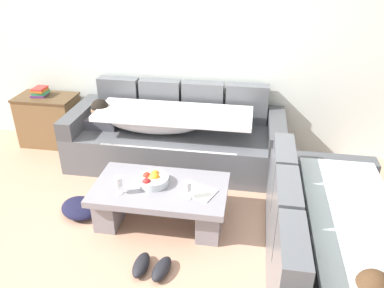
{
  "coord_description": "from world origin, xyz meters",
  "views": [
    {
      "loc": [
        1.03,
        -2.24,
        2.3
      ],
      "look_at": [
        0.48,
        1.07,
        0.55
      ],
      "focal_mm": 35.91,
      "sensor_mm": 36.0,
      "label": 1
    }
  ],
  "objects": [
    {
      "name": "side_cabinet",
      "position": [
        -1.49,
        1.85,
        0.32
      ],
      "size": [
        0.72,
        0.44,
        0.64
      ],
      "color": "brown",
      "rests_on": "ground_plane"
    },
    {
      "name": "book_stack_on_cabinet",
      "position": [
        -1.55,
        1.86,
        0.69
      ],
      "size": [
        0.2,
        0.2,
        0.11
      ],
      "color": "#72337F",
      "rests_on": "side_cabinet"
    },
    {
      "name": "couch_near_window",
      "position": [
        1.67,
        -0.03,
        0.34
      ],
      "size": [
        0.92,
        1.96,
        0.88
      ],
      "rotation": [
        0.0,
        0.0,
        1.57
      ],
      "color": "#575A60",
      "rests_on": "ground_plane"
    },
    {
      "name": "wine_glass_near_right",
      "position": [
        0.55,
        0.4,
        0.5
      ],
      "size": [
        0.07,
        0.07,
        0.17
      ],
      "color": "silver",
      "rests_on": "coffee_table"
    },
    {
      "name": "crumpled_garment",
      "position": [
        -0.52,
        0.51,
        0.06
      ],
      "size": [
        0.51,
        0.49,
        0.12
      ],
      "primitive_type": "ellipsoid",
      "rotation": [
        0.0,
        0.0,
        2.53
      ],
      "color": "#191933",
      "rests_on": "ground_plane"
    },
    {
      "name": "wine_glass_near_left",
      "position": [
        -0.05,
        0.37,
        0.5
      ],
      "size": [
        0.07,
        0.07,
        0.17
      ],
      "color": "silver",
      "rests_on": "coffee_table"
    },
    {
      "name": "couch_along_wall",
      "position": [
        0.15,
        1.62,
        0.33
      ],
      "size": [
        2.42,
        0.92,
        0.88
      ],
      "color": "#575A60",
      "rests_on": "ground_plane"
    },
    {
      "name": "ground_plane",
      "position": [
        0.0,
        0.0,
        0.0
      ],
      "size": [
        14.0,
        14.0,
        0.0
      ],
      "primitive_type": "plane",
      "color": "tan"
    },
    {
      "name": "back_wall",
      "position": [
        0.0,
        2.15,
        1.35
      ],
      "size": [
        9.0,
        0.1,
        2.7
      ],
      "primitive_type": "cube",
      "color": "white",
      "rests_on": "ground_plane"
    },
    {
      "name": "fruit_bowl",
      "position": [
        0.2,
        0.57,
        0.42
      ],
      "size": [
        0.28,
        0.28,
        0.1
      ],
      "color": "silver",
      "rests_on": "coffee_table"
    },
    {
      "name": "pair_of_shoes",
      "position": [
        0.34,
        -0.1,
        0.04
      ],
      "size": [
        0.32,
        0.29,
        0.09
      ],
      "color": "black",
      "rests_on": "ground_plane"
    },
    {
      "name": "coffee_table",
      "position": [
        0.28,
        0.53,
        0.24
      ],
      "size": [
        1.2,
        0.68,
        0.38
      ],
      "color": "gray",
      "rests_on": "ground_plane"
    },
    {
      "name": "open_magazine",
      "position": [
        0.63,
        0.51,
        0.39
      ],
      "size": [
        0.34,
        0.3,
        0.01
      ],
      "primitive_type": "cube",
      "rotation": [
        0.0,
        0.0,
        -0.39
      ],
      "color": "white",
      "rests_on": "coffee_table"
    }
  ]
}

